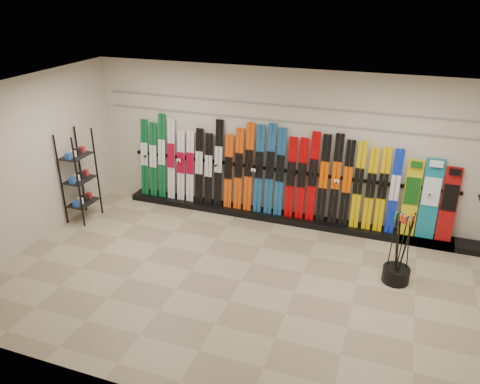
% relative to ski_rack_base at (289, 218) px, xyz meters
% --- Properties ---
extents(floor, '(8.00, 8.00, 0.00)m').
position_rel_ski_rack_base_xyz_m(floor, '(-0.22, -2.28, -0.06)').
color(floor, gray).
rests_on(floor, ground).
extents(back_wall, '(8.00, 0.00, 8.00)m').
position_rel_ski_rack_base_xyz_m(back_wall, '(-0.22, 0.22, 1.44)').
color(back_wall, beige).
rests_on(back_wall, floor).
extents(left_wall, '(0.00, 5.00, 5.00)m').
position_rel_ski_rack_base_xyz_m(left_wall, '(-4.22, -2.28, 1.44)').
color(left_wall, beige).
rests_on(left_wall, floor).
extents(ceiling, '(8.00, 8.00, 0.00)m').
position_rel_ski_rack_base_xyz_m(ceiling, '(-0.22, -2.28, 2.94)').
color(ceiling, silver).
rests_on(ceiling, back_wall).
extents(ski_rack_base, '(8.00, 0.40, 0.12)m').
position_rel_ski_rack_base_xyz_m(ski_rack_base, '(0.00, 0.00, 0.00)').
color(ski_rack_base, black).
rests_on(ski_rack_base, floor).
extents(skis, '(5.37, 0.25, 1.83)m').
position_rel_ski_rack_base_xyz_m(skis, '(-0.67, 0.06, 0.90)').
color(skis, '#0B5929').
rests_on(skis, ski_rack_base).
extents(snowboards, '(0.92, 0.23, 1.49)m').
position_rel_ski_rack_base_xyz_m(snowboards, '(2.54, 0.07, 0.78)').
color(snowboards, gold).
rests_on(snowboards, ski_rack_base).
extents(accessory_rack, '(0.40, 0.60, 1.84)m').
position_rel_ski_rack_base_xyz_m(accessory_rack, '(-3.97, -1.27, 0.86)').
color(accessory_rack, black).
rests_on(accessory_rack, floor).
extents(pole_bin, '(0.43, 0.43, 0.25)m').
position_rel_ski_rack_base_xyz_m(pole_bin, '(2.12, -1.44, 0.07)').
color(pole_bin, black).
rests_on(pole_bin, floor).
extents(ski_poles, '(0.34, 0.33, 1.18)m').
position_rel_ski_rack_base_xyz_m(ski_poles, '(2.13, -1.43, 0.55)').
color(ski_poles, black).
rests_on(ski_poles, pole_bin).
extents(slatwall_rail_0, '(7.60, 0.02, 0.03)m').
position_rel_ski_rack_base_xyz_m(slatwall_rail_0, '(-0.22, 0.20, 1.94)').
color(slatwall_rail_0, gray).
rests_on(slatwall_rail_0, back_wall).
extents(slatwall_rail_1, '(7.60, 0.02, 0.03)m').
position_rel_ski_rack_base_xyz_m(slatwall_rail_1, '(-0.22, 0.20, 2.24)').
color(slatwall_rail_1, gray).
rests_on(slatwall_rail_1, back_wall).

